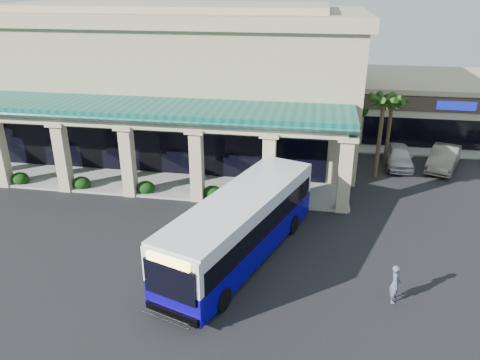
% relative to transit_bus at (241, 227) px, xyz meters
% --- Properties ---
extents(ground, '(110.00, 110.00, 0.00)m').
position_rel_transit_bus_xyz_m(ground, '(-0.86, 1.00, -1.70)').
color(ground, black).
extents(main_building, '(30.80, 14.80, 11.35)m').
position_rel_transit_bus_xyz_m(main_building, '(-8.86, 17.00, 3.97)').
color(main_building, tan).
rests_on(main_building, ground).
extents(arcade, '(30.00, 6.20, 5.70)m').
position_rel_transit_bus_xyz_m(arcade, '(-8.86, 7.80, 1.15)').
color(arcade, '#0C4A43').
rests_on(arcade, ground).
extents(strip_mall, '(22.50, 12.50, 4.90)m').
position_rel_transit_bus_xyz_m(strip_mall, '(17.14, 25.00, 0.75)').
color(strip_mall, beige).
rests_on(strip_mall, ground).
extents(palm_0, '(2.40, 2.40, 6.60)m').
position_rel_transit_bus_xyz_m(palm_0, '(7.64, 12.00, 1.60)').
color(palm_0, '#19380E').
rests_on(palm_0, ground).
extents(palm_1, '(2.40, 2.40, 5.80)m').
position_rel_transit_bus_xyz_m(palm_1, '(8.64, 15.00, 1.20)').
color(palm_1, '#19380E').
rests_on(palm_1, ground).
extents(broadleaf_tree, '(2.60, 2.60, 4.81)m').
position_rel_transit_bus_xyz_m(broadleaf_tree, '(6.64, 20.00, 0.70)').
color(broadleaf_tree, black).
rests_on(broadleaf_tree, ground).
extents(transit_bus, '(6.67, 12.46, 3.41)m').
position_rel_transit_bus_xyz_m(transit_bus, '(0.00, 0.00, 0.00)').
color(transit_bus, '#0C0190').
rests_on(transit_bus, ground).
extents(pedestrian, '(0.48, 0.68, 1.79)m').
position_rel_transit_bus_xyz_m(pedestrian, '(7.11, -2.35, -0.81)').
color(pedestrian, '#494C61').
rests_on(pedestrian, ground).
extents(car_silver, '(2.01, 4.71, 1.59)m').
position_rel_transit_bus_xyz_m(car_silver, '(9.55, 14.53, -0.91)').
color(car_silver, silver).
rests_on(car_silver, ground).
extents(car_white, '(3.50, 5.40, 1.68)m').
position_rel_transit_bus_xyz_m(car_white, '(12.76, 14.58, -0.86)').
color(car_white, slate).
rests_on(car_white, ground).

